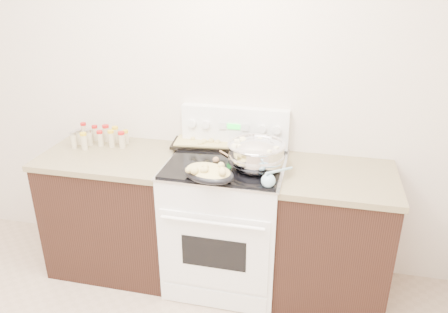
# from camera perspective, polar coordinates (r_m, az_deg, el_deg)

# --- Properties ---
(room_shell) EXTENTS (4.10, 3.60, 2.75)m
(room_shell) POSITION_cam_1_polar(r_m,az_deg,el_deg) (1.52, -25.40, 5.27)
(room_shell) COLOR beige
(room_shell) RESTS_ON ground
(counter_left) EXTENTS (0.93, 0.67, 0.92)m
(counter_left) POSITION_cam_1_polar(r_m,az_deg,el_deg) (3.36, -13.80, -6.75)
(counter_left) COLOR black
(counter_left) RESTS_ON ground
(counter_right) EXTENTS (0.73, 0.67, 0.92)m
(counter_right) POSITION_cam_1_polar(r_m,az_deg,el_deg) (3.05, 13.95, -10.09)
(counter_right) COLOR black
(counter_right) RESTS_ON ground
(kitchen_range) EXTENTS (0.78, 0.73, 1.22)m
(kitchen_range) POSITION_cam_1_polar(r_m,az_deg,el_deg) (3.08, 0.23, -8.31)
(kitchen_range) COLOR white
(kitchen_range) RESTS_ON ground
(mixing_bowl) EXTENTS (0.42, 0.42, 0.22)m
(mixing_bowl) POSITION_cam_1_polar(r_m,az_deg,el_deg) (2.75, 4.23, 0.15)
(mixing_bowl) COLOR silver
(mixing_bowl) RESTS_ON kitchen_range
(roasting_pan) EXTENTS (0.40, 0.34, 0.11)m
(roasting_pan) POSITION_cam_1_polar(r_m,az_deg,el_deg) (2.61, -2.04, -2.10)
(roasting_pan) COLOR black
(roasting_pan) RESTS_ON kitchen_range
(baking_sheet) EXTENTS (0.47, 0.35, 0.06)m
(baking_sheet) POSITION_cam_1_polar(r_m,az_deg,el_deg) (3.16, -2.51, 2.04)
(baking_sheet) COLOR black
(baking_sheet) RESTS_ON kitchen_range
(wooden_spoon) EXTENTS (0.20, 0.19, 0.04)m
(wooden_spoon) POSITION_cam_1_polar(r_m,az_deg,el_deg) (2.88, -0.36, -0.31)
(wooden_spoon) COLOR #9D7248
(wooden_spoon) RESTS_ON kitchen_range
(blue_ladle) EXTENTS (0.17, 0.26, 0.10)m
(blue_ladle) POSITION_cam_1_polar(r_m,az_deg,el_deg) (2.56, 5.96, -3.02)
(blue_ladle) COLOR #8EBFD4
(blue_ladle) RESTS_ON kitchen_range
(spice_jars) EXTENTS (0.39, 0.24, 0.13)m
(spice_jars) POSITION_cam_1_polar(r_m,az_deg,el_deg) (3.31, -16.05, 2.52)
(spice_jars) COLOR #BFB28C
(spice_jars) RESTS_ON counter_left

